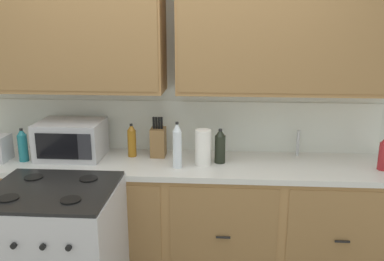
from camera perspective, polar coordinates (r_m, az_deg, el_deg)
wall_unit at (r=3.06m, az=-2.82°, el=10.27°), size 4.41×0.40×2.51m
counter_run at (r=3.20m, az=-2.96°, el=-11.87°), size 3.24×0.64×0.91m
stove_range at (r=2.81m, az=-18.34°, el=-16.59°), size 0.76×0.68×0.95m
microwave at (r=3.21m, az=-16.59°, el=-1.21°), size 0.48×0.37×0.28m
knife_block at (r=3.13m, az=-4.76°, el=-1.55°), size 0.11×0.14×0.31m
sink_faucet at (r=3.23m, az=14.63°, el=-1.73°), size 0.02×0.02×0.20m
paper_towel_roll at (r=2.92m, az=1.57°, el=-2.38°), size 0.12×0.12×0.26m
bottle_clear at (r=2.86m, az=-2.09°, el=-2.12°), size 0.06×0.06×0.33m
bottle_amber at (r=3.14m, az=-8.45°, el=-1.40°), size 0.07×0.07×0.26m
bottle_teal at (r=3.25m, az=-22.66°, el=-1.91°), size 0.07×0.07×0.25m
bottle_dark at (r=2.97m, az=3.96°, el=-2.23°), size 0.08×0.08×0.26m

